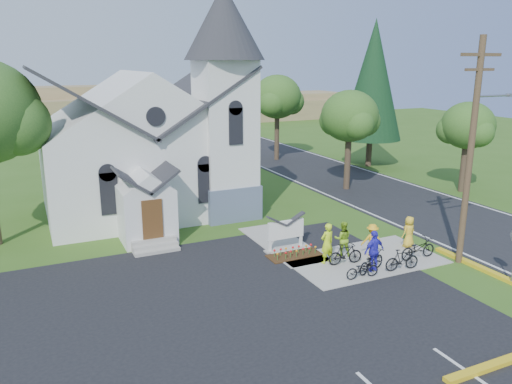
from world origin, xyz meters
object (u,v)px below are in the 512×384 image
cyclist_0 (327,243)px  cyclist_3 (372,240)px  bike_3 (402,260)px  bike_1 (345,254)px  bike_0 (371,261)px  cyclist_2 (374,251)px  cyclist_1 (343,239)px  bike_4 (418,248)px  church_sign (286,230)px  utility_pole (472,146)px  bike_2 (362,269)px  cyclist_4 (409,232)px

cyclist_0 → cyclist_3: (2.41, -0.12, -0.17)m
bike_3 → bike_1: bearing=57.0°
bike_0 → cyclist_0: bearing=15.4°
cyclist_2 → cyclist_3: bearing=-132.1°
cyclist_1 → bike_1: bearing=87.3°
cyclist_1 → cyclist_2: cyclist_2 is taller
cyclist_0 → cyclist_2: size_ratio=1.02×
cyclist_3 → bike_4: size_ratio=0.82×
cyclist_2 → bike_0: bearing=7.7°
church_sign → utility_pole: utility_pole is taller
utility_pole → cyclist_0: 7.58m
cyclist_3 → bike_4: bearing=165.3°
cyclist_2 → bike_2: bearing=18.6°
cyclist_1 → cyclist_4: bearing=-161.9°
bike_1 → cyclist_2: size_ratio=0.89×
cyclist_2 → cyclist_3: (1.04, 1.48, -0.15)m
church_sign → bike_4: bearing=-36.4°
bike_2 → bike_4: size_ratio=0.81×
church_sign → bike_0: bearing=-62.1°
cyclist_2 → bike_3: size_ratio=1.12×
bike_1 → bike_3: 2.46m
cyclist_0 → bike_3: size_ratio=1.15×
bike_2 → cyclist_1: bearing=-11.7°
cyclist_2 → bike_2: size_ratio=1.20×
bike_0 → cyclist_4: (3.54, 1.67, 0.31)m
cyclist_3 → bike_0: bearing=73.1°
church_sign → bike_2: bearing=-72.9°
utility_pole → bike_1: 7.24m
church_sign → cyclist_4: size_ratio=1.41×
utility_pole → bike_1: size_ratio=6.10×
cyclist_3 → bike_3: 1.98m
cyclist_4 → utility_pole: bearing=103.6°
bike_0 → bike_2: size_ratio=1.17×
bike_2 → cyclist_4: bearing=-60.7°
bike_3 → church_sign: bearing=45.1°
utility_pole → bike_4: 5.21m
cyclist_0 → cyclist_3: cyclist_0 is taller
bike_1 → bike_2: bearing=-179.7°
bike_0 → cyclist_1: 2.11m
cyclist_1 → cyclist_4: size_ratio=1.07×
cyclist_1 → bike_1: size_ratio=1.02×
church_sign → bike_4: church_sign is taller
cyclist_1 → bike_3: (1.40, -2.52, -0.34)m
church_sign → utility_pole: size_ratio=0.22×
cyclist_0 → cyclist_4: size_ratio=1.21×
church_sign → cyclist_2: size_ratio=1.19×
church_sign → bike_4: (4.98, -3.67, -0.48)m
bike_1 → cyclist_2: bearing=-139.9°
church_sign → cyclist_0: cyclist_0 is taller
cyclist_2 → cyclist_4: size_ratio=1.18×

